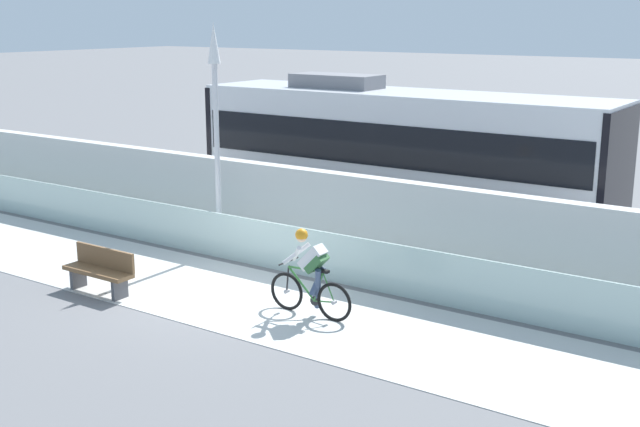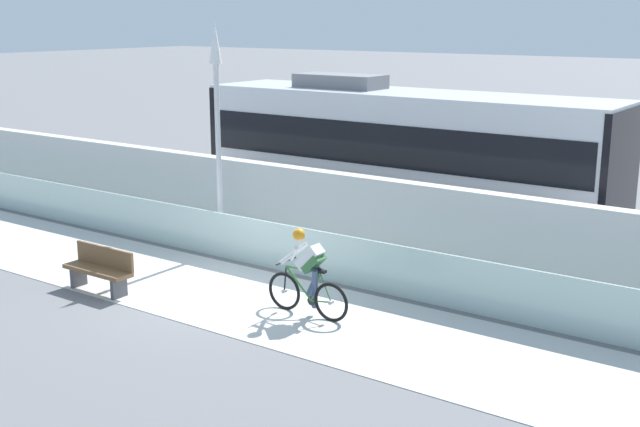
% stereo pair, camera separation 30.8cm
% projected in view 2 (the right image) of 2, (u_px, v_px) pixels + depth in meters
% --- Properties ---
extents(ground_plane, '(200.00, 200.00, 0.00)m').
position_uv_depth(ground_plane, '(212.00, 291.00, 16.04)').
color(ground_plane, slate).
extents(bike_path_deck, '(32.00, 3.20, 0.01)m').
position_uv_depth(bike_path_deck, '(212.00, 291.00, 16.04)').
color(bike_path_deck, beige).
rests_on(bike_path_deck, ground).
extents(glass_parapet, '(32.00, 0.05, 1.03)m').
position_uv_depth(glass_parapet, '(270.00, 245.00, 17.38)').
color(glass_parapet, '#ADC6C1').
rests_on(glass_parapet, ground).
extents(concrete_barrier_wall, '(32.00, 0.36, 1.88)m').
position_uv_depth(concrete_barrier_wall, '(318.00, 210.00, 18.71)').
color(concrete_barrier_wall, silver).
rests_on(concrete_barrier_wall, ground).
extents(tram_rail_near, '(32.00, 0.08, 0.01)m').
position_uv_depth(tram_rail_near, '(374.00, 227.00, 20.90)').
color(tram_rail_near, '#595654').
rests_on(tram_rail_near, ground).
extents(tram_rail_far, '(32.00, 0.08, 0.01)m').
position_uv_depth(tram_rail_far, '(402.00, 216.00, 22.04)').
color(tram_rail_far, '#595654').
rests_on(tram_rail_far, ground).
extents(tram, '(11.06, 2.54, 3.81)m').
position_uv_depth(tram, '(403.00, 153.00, 20.80)').
color(tram, silver).
rests_on(tram, ground).
extents(cyclist_on_bike, '(1.77, 0.58, 1.61)m').
position_uv_depth(cyclist_on_bike, '(307.00, 274.00, 14.53)').
color(cyclist_on_bike, black).
rests_on(cyclist_on_bike, ground).
extents(lamp_post_antenna, '(0.28, 0.28, 5.20)m').
position_uv_depth(lamp_post_antenna, '(217.00, 109.00, 17.91)').
color(lamp_post_antenna, gray).
rests_on(lamp_post_antenna, ground).
extents(bench, '(1.60, 0.45, 0.89)m').
position_uv_depth(bench, '(100.00, 268.00, 15.90)').
color(bench, brown).
rests_on(bench, ground).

